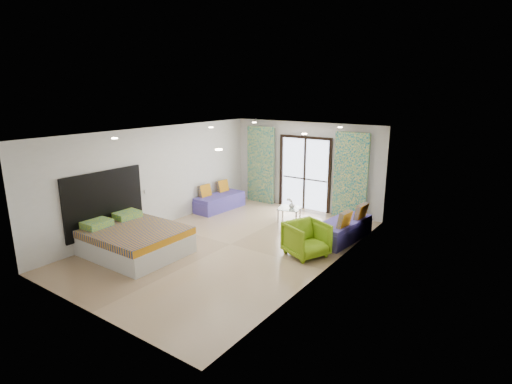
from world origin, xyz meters
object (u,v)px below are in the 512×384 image
Objects in this scene: armchair at (306,238)px; bed at (134,240)px; daybed_left at (219,201)px; coffee_table at (289,209)px; daybed_right at (344,229)px.

bed is at bearing 147.14° from armchair.
daybed_left is 2.40m from coffee_table.
coffee_table is at bearing 9.50° from daybed_left.
armchair reaches higher than daybed_left.
daybed_left reaches higher than bed.
bed is 2.55× the size of armchair.
daybed_left is 4.24m from daybed_right.
daybed_left is at bearing -174.05° from coffee_table.
bed reaches higher than coffee_table.
coffee_table is (1.75, 4.03, 0.04)m from bed.
daybed_right is 1.44m from armchair.
daybed_right reaches higher than coffee_table.
bed is 3.83m from daybed_left.
bed is 4.39m from coffee_table.
daybed_right is at bearing 12.26° from armchair.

